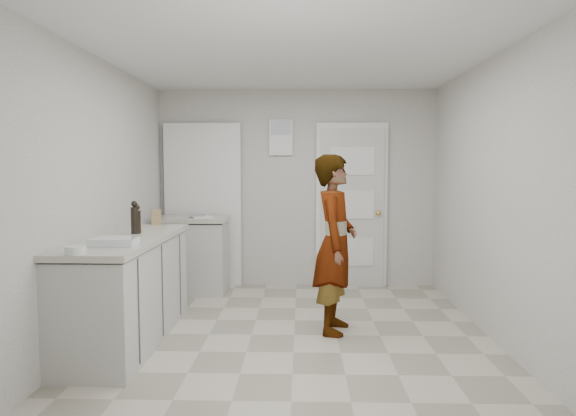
{
  "coord_description": "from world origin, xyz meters",
  "views": [
    {
      "loc": [
        0.07,
        -4.56,
        1.52
      ],
      "look_at": [
        -0.07,
        0.4,
        1.13
      ],
      "focal_mm": 32.0,
      "sensor_mm": 36.0,
      "label": 1
    }
  ],
  "objects_px": {
    "person": "(335,244)",
    "cake_mix_box": "(156,217)",
    "oil_cruet_a": "(137,220)",
    "spice_jar": "(140,227)",
    "egg_bowl": "(75,250)",
    "baking_dish": "(115,242)",
    "oil_cruet_b": "(135,218)"
  },
  "relations": [
    {
      "from": "person",
      "to": "cake_mix_box",
      "type": "relative_size",
      "value": 10.22
    },
    {
      "from": "person",
      "to": "oil_cruet_a",
      "type": "height_order",
      "value": "person"
    },
    {
      "from": "person",
      "to": "cake_mix_box",
      "type": "height_order",
      "value": "person"
    },
    {
      "from": "cake_mix_box",
      "to": "spice_jar",
      "type": "distance_m",
      "value": 0.56
    },
    {
      "from": "person",
      "to": "egg_bowl",
      "type": "relative_size",
      "value": 11.58
    },
    {
      "from": "baking_dish",
      "to": "egg_bowl",
      "type": "distance_m",
      "value": 0.42
    },
    {
      "from": "person",
      "to": "oil_cruet_b",
      "type": "bearing_deg",
      "value": 104.62
    },
    {
      "from": "oil_cruet_b",
      "to": "baking_dish",
      "type": "bearing_deg",
      "value": -84.29
    },
    {
      "from": "cake_mix_box",
      "to": "egg_bowl",
      "type": "height_order",
      "value": "cake_mix_box"
    },
    {
      "from": "cake_mix_box",
      "to": "spice_jar",
      "type": "height_order",
      "value": "cake_mix_box"
    },
    {
      "from": "person",
      "to": "baking_dish",
      "type": "distance_m",
      "value": 1.94
    },
    {
      "from": "spice_jar",
      "to": "egg_bowl",
      "type": "height_order",
      "value": "spice_jar"
    },
    {
      "from": "oil_cruet_b",
      "to": "cake_mix_box",
      "type": "bearing_deg",
      "value": 90.71
    },
    {
      "from": "person",
      "to": "spice_jar",
      "type": "xyz_separation_m",
      "value": [
        -1.82,
        0.02,
        0.15
      ]
    },
    {
      "from": "spice_jar",
      "to": "baking_dish",
      "type": "distance_m",
      "value": 0.85
    },
    {
      "from": "oil_cruet_a",
      "to": "oil_cruet_b",
      "type": "height_order",
      "value": "oil_cruet_b"
    },
    {
      "from": "oil_cruet_a",
      "to": "egg_bowl",
      "type": "relative_size",
      "value": 1.88
    },
    {
      "from": "spice_jar",
      "to": "oil_cruet_a",
      "type": "xyz_separation_m",
      "value": [
        0.02,
        -0.14,
        0.08
      ]
    },
    {
      "from": "cake_mix_box",
      "to": "egg_bowl",
      "type": "xyz_separation_m",
      "value": [
        -0.05,
        -1.8,
        -0.05
      ]
    },
    {
      "from": "spice_jar",
      "to": "egg_bowl",
      "type": "relative_size",
      "value": 0.6
    },
    {
      "from": "cake_mix_box",
      "to": "baking_dish",
      "type": "distance_m",
      "value": 1.41
    },
    {
      "from": "oil_cruet_a",
      "to": "person",
      "type": "bearing_deg",
      "value": 3.75
    },
    {
      "from": "cake_mix_box",
      "to": "oil_cruet_b",
      "type": "xyz_separation_m",
      "value": [
        0.01,
        -0.71,
        0.06
      ]
    },
    {
      "from": "baking_dish",
      "to": "egg_bowl",
      "type": "height_order",
      "value": "baking_dish"
    },
    {
      "from": "person",
      "to": "spice_jar",
      "type": "height_order",
      "value": "person"
    },
    {
      "from": "oil_cruet_a",
      "to": "egg_bowl",
      "type": "height_order",
      "value": "oil_cruet_a"
    },
    {
      "from": "cake_mix_box",
      "to": "oil_cruet_b",
      "type": "distance_m",
      "value": 0.72
    },
    {
      "from": "egg_bowl",
      "to": "spice_jar",
      "type": "bearing_deg",
      "value": 87.6
    },
    {
      "from": "person",
      "to": "oil_cruet_b",
      "type": "relative_size",
      "value": 5.49
    },
    {
      "from": "cake_mix_box",
      "to": "oil_cruet_b",
      "type": "bearing_deg",
      "value": -112.3
    },
    {
      "from": "spice_jar",
      "to": "oil_cruet_b",
      "type": "relative_size",
      "value": 0.28
    },
    {
      "from": "cake_mix_box",
      "to": "person",
      "type": "bearing_deg",
      "value": -40.47
    }
  ]
}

